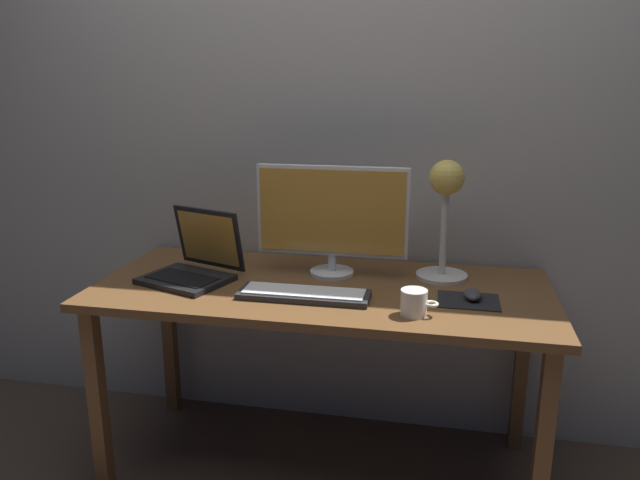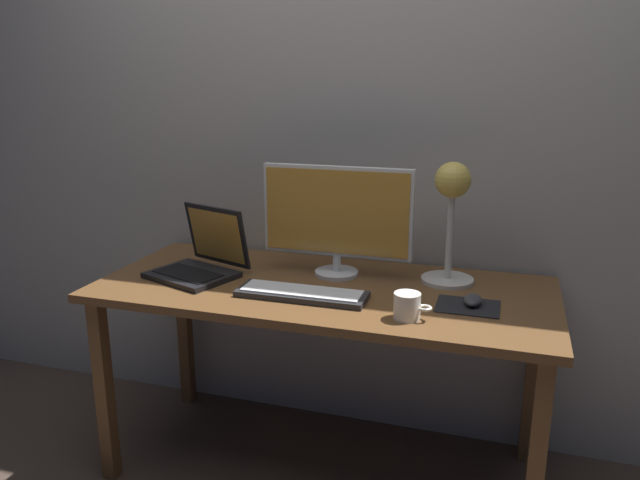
{
  "view_description": "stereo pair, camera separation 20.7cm",
  "coord_description": "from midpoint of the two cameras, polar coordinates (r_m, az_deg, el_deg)",
  "views": [
    {
      "loc": [
        0.4,
        -2.01,
        1.46
      ],
      "look_at": [
        0.0,
        -0.05,
        0.92
      ],
      "focal_mm": 34.34,
      "sensor_mm": 36.0,
      "label": 1
    },
    {
      "loc": [
        0.6,
        -1.95,
        1.46
      ],
      "look_at": [
        0.0,
        -0.05,
        0.92
      ],
      "focal_mm": 34.34,
      "sensor_mm": 36.0,
      "label": 2
    }
  ],
  "objects": [
    {
      "name": "desk",
      "position": [
        2.19,
        -2.54,
        -6.25
      ],
      "size": [
        1.6,
        0.7,
        0.74
      ],
      "color": "brown",
      "rests_on": "ground"
    },
    {
      "name": "laptop",
      "position": [
        2.3,
        -13.97,
        -1.81
      ],
      "size": [
        0.37,
        0.36,
        0.25
      ],
      "color": "black",
      "rests_on": "desk"
    },
    {
      "name": "keyboard_main",
      "position": [
        2.05,
        -4.4,
        -5.1
      ],
      "size": [
        0.44,
        0.14,
        0.03
      ],
      "color": "#28282B",
      "rests_on": "desk"
    },
    {
      "name": "ground_plane",
      "position": [
        2.51,
        -2.36,
        -20.41
      ],
      "size": [
        4.8,
        4.8,
        0.0
      ],
      "primitive_type": "plane",
      "color": "#47382D",
      "rests_on": "ground"
    },
    {
      "name": "coffee_mug",
      "position": [
        1.9,
        5.73,
        -5.89
      ],
      "size": [
        0.12,
        0.08,
        0.08
      ],
      "color": "white",
      "rests_on": "desk"
    },
    {
      "name": "mouse",
      "position": [
        2.06,
        11.29,
        -5.04
      ],
      "size": [
        0.06,
        0.1,
        0.03
      ],
      "primitive_type": "ellipsoid",
      "color": "#38383A",
      "rests_on": "mousepad"
    },
    {
      "name": "back_wall",
      "position": [
        2.44,
        -0.41,
        11.38
      ],
      "size": [
        4.8,
        0.06,
        2.6
      ],
      "primitive_type": "cube",
      "color": "#A8A099",
      "rests_on": "ground"
    },
    {
      "name": "monitor",
      "position": [
        2.22,
        -1.53,
        2.29
      ],
      "size": [
        0.56,
        0.16,
        0.41
      ],
      "color": "silver",
      "rests_on": "desk"
    },
    {
      "name": "desk_lamp",
      "position": [
        2.2,
        9.01,
        3.58
      ],
      "size": [
        0.19,
        0.19,
        0.43
      ],
      "color": "beige",
      "rests_on": "desk"
    },
    {
      "name": "mousepad",
      "position": [
        2.05,
        10.88,
        -5.63
      ],
      "size": [
        0.2,
        0.16,
        0.0
      ],
      "primitive_type": "cube",
      "color": "black",
      "rests_on": "desk"
    }
  ]
}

